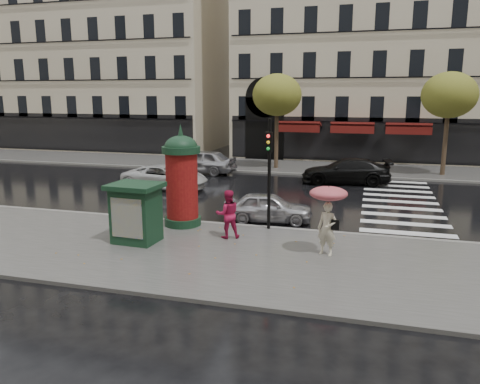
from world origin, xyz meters
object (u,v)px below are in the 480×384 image
(car_silver, at_px, (268,207))
(car_far_silver, at_px, (201,162))
(man_burgundy, at_px, (146,212))
(morris_column, at_px, (182,177))
(newsstand, at_px, (136,212))
(car_white, at_px, (165,177))
(woman_red, at_px, (228,214))
(traffic_light, at_px, (269,163))
(car_black, at_px, (346,171))
(woman_umbrella, at_px, (328,209))

(car_silver, relative_size, car_far_silver, 0.77)
(man_burgundy, height_order, car_silver, man_burgundy)
(morris_column, distance_m, newsstand, 2.72)
(newsstand, distance_m, car_silver, 5.77)
(morris_column, distance_m, car_white, 8.21)
(car_silver, bearing_deg, car_white, 47.17)
(woman_red, distance_m, car_far_silver, 14.93)
(morris_column, relative_size, traffic_light, 0.95)
(woman_red, distance_m, traffic_light, 2.54)
(traffic_light, height_order, newsstand, traffic_light)
(traffic_light, height_order, car_black, traffic_light)
(woman_umbrella, relative_size, car_black, 0.45)
(newsstand, bearing_deg, car_white, 108.98)
(car_silver, bearing_deg, woman_red, 157.55)
(traffic_light, distance_m, newsstand, 5.22)
(man_burgundy, xyz_separation_m, car_silver, (3.63, 3.89, -0.48))
(traffic_light, distance_m, car_white, 10.21)
(car_silver, bearing_deg, car_far_silver, 26.91)
(traffic_light, xyz_separation_m, car_black, (2.29, 11.11, -1.94))
(woman_umbrella, height_order, man_burgundy, woman_umbrella)
(car_black, bearing_deg, car_far_silver, -103.63)
(woman_red, relative_size, car_silver, 0.48)
(newsstand, bearing_deg, car_far_silver, 101.97)
(car_white, xyz_separation_m, car_black, (9.70, 4.38, 0.08))
(woman_red, relative_size, newsstand, 0.84)
(woman_red, xyz_separation_m, morris_column, (-2.25, 1.17, 1.05))
(woman_red, height_order, car_silver, woman_red)
(woman_red, height_order, car_far_silver, woman_red)
(woman_umbrella, distance_m, car_far_silver, 17.50)
(woman_red, bearing_deg, traffic_light, -154.01)
(woman_umbrella, height_order, car_far_silver, woman_umbrella)
(traffic_light, bearing_deg, woman_umbrella, -43.88)
(car_silver, height_order, car_far_silver, car_far_silver)
(newsstand, relative_size, car_black, 0.40)
(woman_umbrella, height_order, car_silver, woman_umbrella)
(morris_column, bearing_deg, woman_red, -27.42)
(traffic_light, bearing_deg, car_silver, 102.20)
(woman_umbrella, xyz_separation_m, car_black, (-0.17, 13.48, -0.90))
(woman_red, relative_size, car_far_silver, 0.37)
(morris_column, relative_size, car_silver, 1.10)
(car_silver, relative_size, car_black, 0.71)
(newsstand, distance_m, car_white, 10.09)
(car_silver, bearing_deg, traffic_light, -174.16)
(woman_umbrella, bearing_deg, car_far_silver, 123.97)
(car_silver, bearing_deg, morris_column, 113.71)
(woman_red, distance_m, car_white, 10.32)
(woman_umbrella, distance_m, car_white, 13.46)
(man_burgundy, xyz_separation_m, car_white, (-3.46, 9.13, -0.43))
(car_white, bearing_deg, newsstand, -158.57)
(car_black, bearing_deg, car_silver, -22.74)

